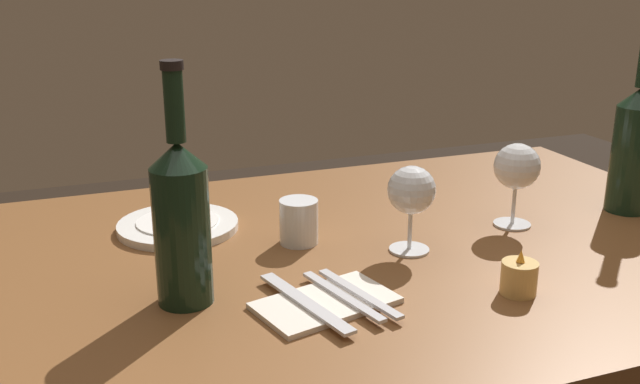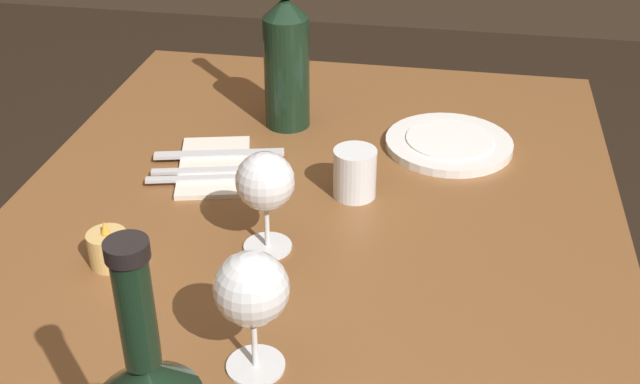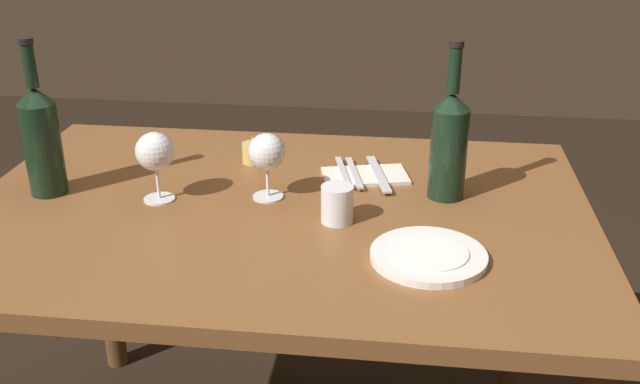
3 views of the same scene
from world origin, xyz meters
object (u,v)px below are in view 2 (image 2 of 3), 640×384
object	(u,v)px
votive_candle	(108,250)
table_knife	(219,154)
dinner_plate	(449,143)
wine_glass_left	(252,292)
fork_outer	(205,178)
wine_glass_right	(265,184)
folded_napkin	(214,166)
wine_bottle_second	(286,58)
water_tumbler	(355,176)
fork_inner	(209,170)

from	to	relation	value
votive_candle	table_knife	size ratio (longest dim) A/B	0.32
dinner_plate	table_knife	xyz separation A→B (m)	(-0.11, 0.36, 0.00)
wine_glass_left	fork_outer	xyz separation A→B (m)	(0.38, 0.18, -0.10)
wine_glass_left	wine_glass_right	bearing A→B (deg)	10.31
dinner_plate	folded_napkin	world-z (taller)	dinner_plate
dinner_plate	table_knife	distance (m)	0.38
dinner_plate	wine_bottle_second	bearing A→B (deg)	82.29
water_tumbler	table_knife	world-z (taller)	water_tumbler
votive_candle	wine_bottle_second	bearing A→B (deg)	-17.55
water_tumbler	wine_glass_right	bearing A→B (deg)	148.68
wine_glass_right	table_knife	world-z (taller)	wine_glass_right
wine_glass_left	fork_inner	world-z (taller)	wine_glass_left
wine_glass_left	wine_bottle_second	xyz separation A→B (m)	(0.60, 0.09, 0.02)
fork_outer	wine_glass_right	bearing A→B (deg)	-137.74
fork_outer	table_knife	world-z (taller)	same
wine_bottle_second	wine_glass_right	bearing A→B (deg)	-171.95
votive_candle	fork_inner	distance (m)	0.25
wine_bottle_second	fork_outer	xyz separation A→B (m)	(-0.23, 0.08, -0.11)
wine_glass_left	wine_glass_right	size ratio (longest dim) A/B	1.05
folded_napkin	table_knife	xyz separation A→B (m)	(0.03, 0.00, 0.01)
wine_glass_left	table_knife	world-z (taller)	wine_glass_left
votive_candle	fork_inner	xyz separation A→B (m)	(0.25, -0.06, -0.01)
fork_inner	fork_outer	distance (m)	0.03
votive_candle	water_tumbler	bearing A→B (deg)	-51.56
wine_glass_left	wine_bottle_second	world-z (taller)	wine_bottle_second
fork_inner	table_knife	xyz separation A→B (m)	(0.05, 0.00, 0.00)
wine_glass_right	water_tumbler	distance (m)	0.20
folded_napkin	fork_outer	world-z (taller)	fork_outer
wine_glass_right	folded_napkin	xyz separation A→B (m)	(0.20, 0.13, -0.10)
fork_inner	wine_glass_right	bearing A→B (deg)	-142.13
fork_outer	table_knife	xyz separation A→B (m)	(0.08, 0.00, 0.00)
votive_candle	wine_glass_right	bearing A→B (deg)	-69.41
wine_bottle_second	dinner_plate	world-z (taller)	wine_bottle_second
wine_bottle_second	dinner_plate	distance (m)	0.31
folded_napkin	fork_inner	bearing A→B (deg)	-180.00
wine_glass_left	water_tumbler	world-z (taller)	wine_glass_left
wine_bottle_second	table_knife	xyz separation A→B (m)	(-0.15, 0.08, -0.11)
wine_bottle_second	water_tumbler	size ratio (longest dim) A/B	4.44
wine_bottle_second	water_tumbler	xyz separation A→B (m)	(-0.22, -0.15, -0.09)
water_tumbler	fork_outer	xyz separation A→B (m)	(-0.01, 0.23, -0.02)
fork_outer	wine_bottle_second	bearing A→B (deg)	-19.74
dinner_plate	fork_inner	xyz separation A→B (m)	(-0.16, 0.36, 0.00)
wine_glass_right	votive_candle	bearing A→B (deg)	110.59
wine_bottle_second	water_tumbler	world-z (taller)	wine_bottle_second
fork_inner	fork_outer	bearing A→B (deg)	180.00
water_tumbler	dinner_plate	distance (m)	0.23
votive_candle	fork_outer	distance (m)	0.23
folded_napkin	table_knife	world-z (taller)	table_knife
water_tumbler	folded_napkin	world-z (taller)	water_tumbler
table_knife	fork_inner	bearing A→B (deg)	-180.00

